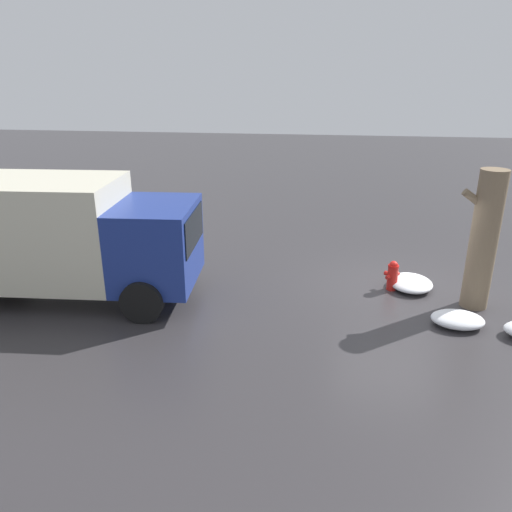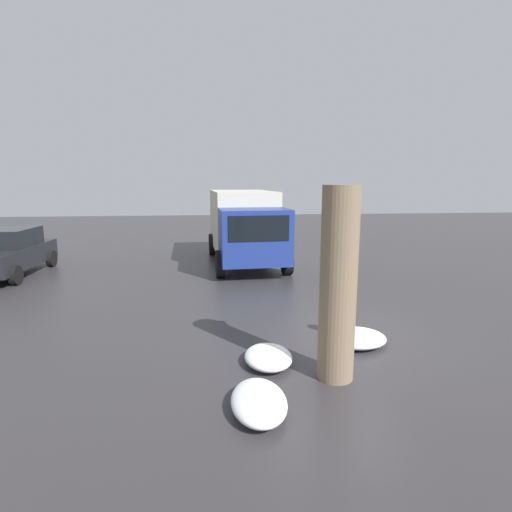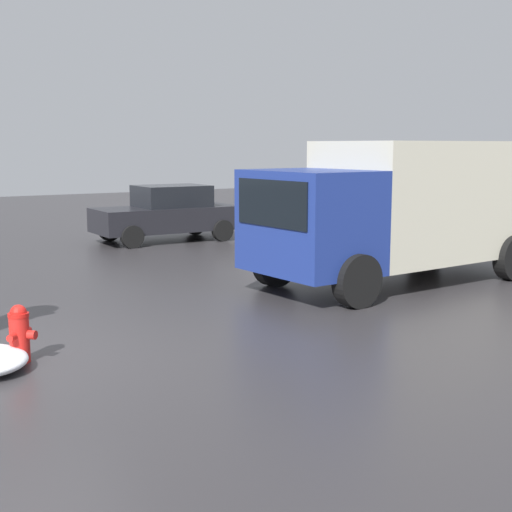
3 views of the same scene
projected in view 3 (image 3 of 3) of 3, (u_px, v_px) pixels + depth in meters
The scene contains 4 objects.
ground_plane at pixel (21, 362), 8.82m from camera, with size 60.00×60.00×0.00m, color #333033.
fire_hydrant at pixel (20, 333), 8.76m from camera, with size 0.38×0.38×0.73m.
delivery_truck at pixel (407, 205), 13.82m from camera, with size 6.44×2.84×2.74m.
parked_car at pixel (167, 213), 19.94m from camera, with size 3.97×1.96×1.56m.
Camera 3 is at (-2.05, -8.76, 2.65)m, focal length 50.00 mm.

